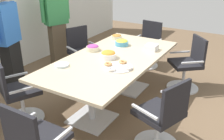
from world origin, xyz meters
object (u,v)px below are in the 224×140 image
at_px(snack_bowl_pretzels, 117,37).
at_px(snack_bowl_chips_orange, 108,55).
at_px(office_chair_5, 17,95).
at_px(person_standing_0, 8,39).
at_px(donut_platter, 118,67).
at_px(office_chair_3, 147,47).
at_px(office_chair_2, 188,66).
at_px(plate_stack, 62,65).
at_px(conference_table, 112,65).
at_px(office_chair_1, 162,119).
at_px(person_standing_1, 56,19).
at_px(snack_bowl_chips_yellow, 122,42).
at_px(napkin_pile, 152,47).
at_px(snack_bowl_candy_mix, 93,48).
at_px(office_chair_4, 82,55).

height_order(snack_bowl_pretzels, snack_bowl_chips_orange, snack_bowl_chips_orange).
xyz_separation_m(office_chair_5, person_standing_0, (0.68, 0.90, 0.47)).
bearing_deg(donut_platter, office_chair_5, 125.79).
xyz_separation_m(office_chair_3, office_chair_5, (-2.76, 0.69, 0.00)).
height_order(snack_bowl_chips_orange, donut_platter, snack_bowl_chips_orange).
distance_m(office_chair_2, plate_stack, 2.15).
bearing_deg(donut_platter, conference_table, 42.79).
bearing_deg(donut_platter, office_chair_1, -113.70).
height_order(office_chair_5, person_standing_1, person_standing_1).
bearing_deg(person_standing_1, snack_bowl_chips_yellow, 103.57).
bearing_deg(plate_stack, donut_platter, -63.21).
bearing_deg(office_chair_2, napkin_pile, 92.50).
height_order(office_chair_1, plate_stack, office_chair_1).
xyz_separation_m(office_chair_1, plate_stack, (-0.01, 1.45, 0.36)).
bearing_deg(conference_table, snack_bowl_chips_yellow, 14.68).
relative_size(office_chair_1, snack_bowl_chips_orange, 3.83).
bearing_deg(snack_bowl_pretzels, person_standing_0, 133.44).
relative_size(snack_bowl_candy_mix, plate_stack, 1.09).
distance_m(office_chair_4, plate_stack, 1.43).
bearing_deg(person_standing_0, snack_bowl_chips_orange, 83.43).
bearing_deg(office_chair_2, plate_stack, 102.39).
bearing_deg(office_chair_4, donut_platter, 76.34).
bearing_deg(snack_bowl_chips_orange, office_chair_2, -38.88).
bearing_deg(napkin_pile, conference_table, 148.68).
xyz_separation_m(office_chair_3, person_standing_0, (-2.09, 1.59, 0.47)).
distance_m(conference_table, office_chair_2, 1.39).
relative_size(office_chair_4, napkin_pile, 5.17).
bearing_deg(snack_bowl_chips_orange, person_standing_0, 101.79).
relative_size(person_standing_1, snack_bowl_candy_mix, 8.89).
height_order(office_chair_2, snack_bowl_chips_yellow, office_chair_2).
bearing_deg(donut_platter, snack_bowl_chips_orange, 51.34).
bearing_deg(snack_bowl_pretzels, snack_bowl_chips_yellow, -137.45).
height_order(office_chair_4, donut_platter, office_chair_4).
distance_m(conference_table, office_chair_1, 1.22).
bearing_deg(snack_bowl_chips_orange, office_chair_5, 141.95).
height_order(conference_table, office_chair_3, office_chair_3).
bearing_deg(office_chair_2, office_chair_3, 18.01).
xyz_separation_m(office_chair_5, napkin_pile, (1.68, -1.21, 0.39)).
bearing_deg(napkin_pile, snack_bowl_candy_mix, 121.98).
bearing_deg(plate_stack, snack_bowl_chips_yellow, -12.56).
relative_size(person_standing_0, snack_bowl_chips_yellow, 7.58).
bearing_deg(person_standing_0, person_standing_1, 160.48).
xyz_separation_m(office_chair_2, person_standing_0, (-1.47, 2.61, 0.47)).
relative_size(office_chair_1, office_chair_4, 1.00).
bearing_deg(office_chair_1, conference_table, 78.78).
xyz_separation_m(office_chair_3, snack_bowl_pretzels, (-0.83, 0.26, 0.38)).
xyz_separation_m(donut_platter, plate_stack, (-0.34, 0.68, -0.00)).
xyz_separation_m(office_chair_1, office_chair_4, (1.24, 2.06, 0.00)).
bearing_deg(person_standing_1, snack_bowl_candy_mix, 84.06).
bearing_deg(person_standing_1, snack_bowl_pretzels, 114.86).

